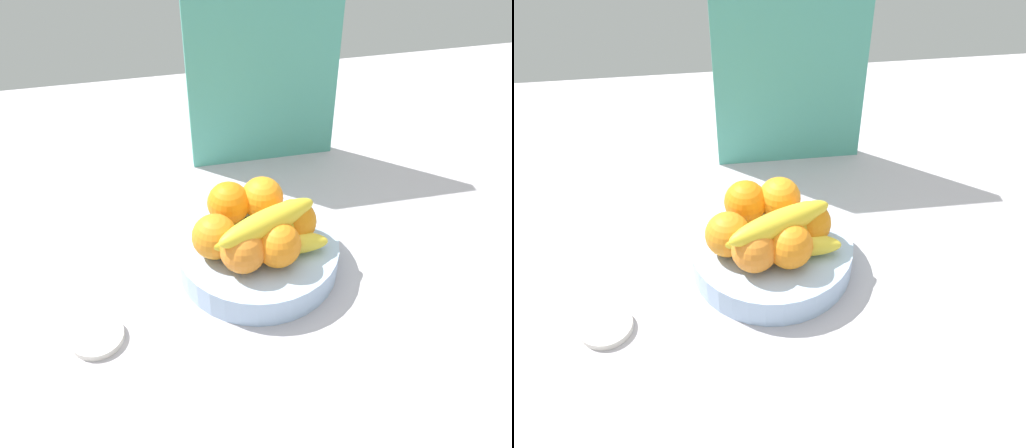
% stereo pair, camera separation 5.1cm
% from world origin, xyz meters
% --- Properties ---
extents(ground_plane, '(1.80, 1.40, 0.03)m').
position_xyz_m(ground_plane, '(0.00, 0.00, -0.01)').
color(ground_plane, '#B1ABB3').
extents(fruit_bowl, '(0.26, 0.26, 0.05)m').
position_xyz_m(fruit_bowl, '(-0.00, 0.01, 0.02)').
color(fruit_bowl, '#A8C3E6').
rests_on(fruit_bowl, ground_plane).
extents(orange_front_left, '(0.07, 0.07, 0.07)m').
position_xyz_m(orange_front_left, '(-0.03, 0.07, 0.08)').
color(orange_front_left, orange).
rests_on(orange_front_left, fruit_bowl).
extents(orange_front_right, '(0.07, 0.07, 0.07)m').
position_xyz_m(orange_front_right, '(-0.07, 0.00, 0.08)').
color(orange_front_right, orange).
rests_on(orange_front_right, fruit_bowl).
extents(orange_center, '(0.07, 0.07, 0.07)m').
position_xyz_m(orange_center, '(-0.03, -0.04, 0.08)').
color(orange_center, orange).
rests_on(orange_center, fruit_bowl).
extents(orange_back_left, '(0.07, 0.07, 0.07)m').
position_xyz_m(orange_back_left, '(0.02, -0.04, 0.08)').
color(orange_back_left, orange).
rests_on(orange_back_left, fruit_bowl).
extents(orange_back_right, '(0.07, 0.07, 0.07)m').
position_xyz_m(orange_back_right, '(0.06, 0.01, 0.08)').
color(orange_back_right, orange).
rests_on(orange_back_right, fruit_bowl).
extents(orange_top_stack, '(0.07, 0.07, 0.07)m').
position_xyz_m(orange_top_stack, '(0.02, 0.08, 0.08)').
color(orange_top_stack, orange).
rests_on(orange_top_stack, fruit_bowl).
extents(banana_bunch, '(0.19, 0.10, 0.08)m').
position_xyz_m(banana_bunch, '(0.01, -0.02, 0.09)').
color(banana_bunch, yellow).
rests_on(banana_bunch, fruit_bowl).
extents(cutting_board, '(0.28, 0.02, 0.36)m').
position_xyz_m(cutting_board, '(0.07, 0.31, 0.18)').
color(cutting_board, '#4DA490').
rests_on(cutting_board, ground_plane).
extents(jar_lid, '(0.08, 0.08, 0.01)m').
position_xyz_m(jar_lid, '(-0.26, -0.09, 0.01)').
color(jar_lid, silver).
rests_on(jar_lid, ground_plane).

